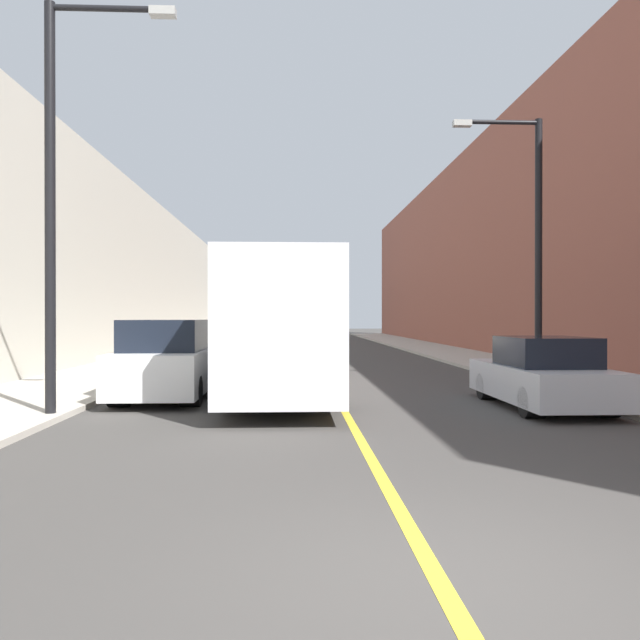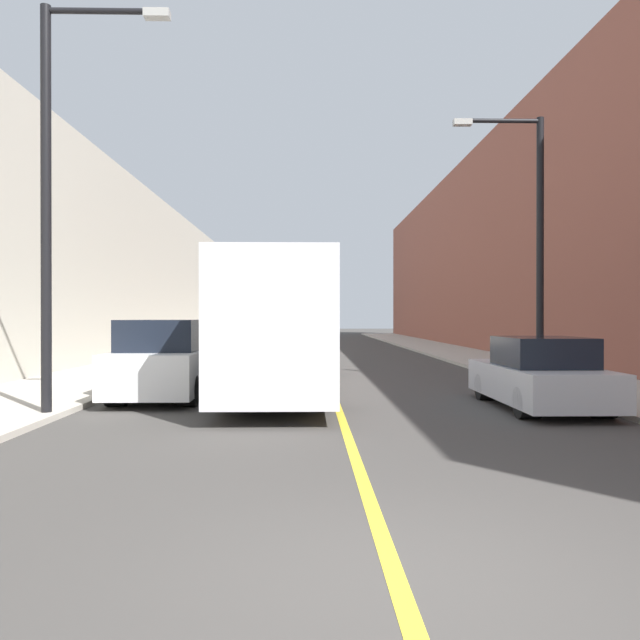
# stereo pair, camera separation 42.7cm
# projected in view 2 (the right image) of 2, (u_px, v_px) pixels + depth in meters

# --- Properties ---
(ground_plane) EXTENTS (200.00, 200.00, 0.00)m
(ground_plane) POSITION_uv_depth(u_px,v_px,m) (398.00, 583.00, 4.61)
(ground_plane) COLOR #3F3D3A
(sidewalk_left) EXTENTS (3.66, 72.00, 0.12)m
(sidewalk_left) POSITION_uv_depth(u_px,v_px,m) (188.00, 352.00, 34.45)
(sidewalk_left) COLOR #B2AA9E
(sidewalk_left) RESTS_ON ground
(sidewalk_right) EXTENTS (3.66, 72.00, 0.12)m
(sidewalk_right) POSITION_uv_depth(u_px,v_px,m) (450.00, 351.00, 34.75)
(sidewalk_right) COLOR #B2AA9E
(sidewalk_right) RESTS_ON ground
(building_row_left) EXTENTS (4.00, 72.00, 8.82)m
(building_row_left) POSITION_uv_depth(u_px,v_px,m) (118.00, 273.00, 34.35)
(building_row_left) COLOR #B7B2A3
(building_row_left) RESTS_ON ground
(building_row_right) EXTENTS (4.00, 72.00, 11.89)m
(building_row_right) POSITION_uv_depth(u_px,v_px,m) (518.00, 246.00, 34.80)
(building_row_right) COLOR brown
(building_row_right) RESTS_ON ground
(road_center_line) EXTENTS (0.16, 72.00, 0.01)m
(road_center_line) POSITION_uv_depth(u_px,v_px,m) (319.00, 352.00, 34.60)
(road_center_line) COLOR gold
(road_center_line) RESTS_ON ground
(bus) EXTENTS (2.45, 12.62, 3.28)m
(bus) POSITION_uv_depth(u_px,v_px,m) (283.00, 325.00, 17.15)
(bus) COLOR silver
(bus) RESTS_ON ground
(parked_suv_left) EXTENTS (1.99, 4.86, 1.91)m
(parked_suv_left) POSITION_uv_depth(u_px,v_px,m) (167.00, 362.00, 15.20)
(parked_suv_left) COLOR silver
(parked_suv_left) RESTS_ON ground
(car_right_near) EXTENTS (1.88, 4.48, 1.55)m
(car_right_near) POSITION_uv_depth(u_px,v_px,m) (540.00, 376.00, 13.39)
(car_right_near) COLOR silver
(car_right_near) RESTS_ON ground
(street_lamp_left) EXTENTS (2.51, 0.24, 7.91)m
(street_lamp_left) POSITION_uv_depth(u_px,v_px,m) (57.00, 182.00, 12.12)
(street_lamp_left) COLOR black
(street_lamp_left) RESTS_ON sidewalk_left
(street_lamp_right) EXTENTS (2.51, 0.24, 7.35)m
(street_lamp_right) POSITION_uv_depth(u_px,v_px,m) (532.00, 232.00, 17.16)
(street_lamp_right) COLOR black
(street_lamp_right) RESTS_ON sidewalk_right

